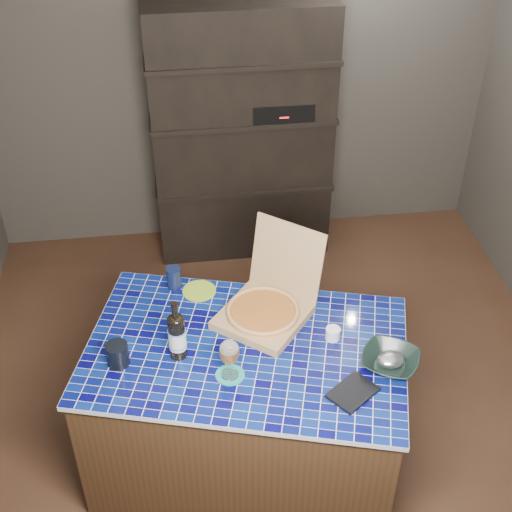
{
  "coord_description": "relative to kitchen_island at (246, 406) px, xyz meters",
  "views": [
    {
      "loc": [
        -0.48,
        -2.78,
        3.14
      ],
      "look_at": [
        -0.11,
        0.0,
        1.02
      ],
      "focal_mm": 50.0,
      "sensor_mm": 36.0,
      "label": 1
    }
  ],
  "objects": [
    {
      "name": "room",
      "position": [
        0.21,
        0.42,
        0.84
      ],
      "size": [
        3.5,
        3.5,
        3.5
      ],
      "color": "#4E3221",
      "rests_on": "ground"
    },
    {
      "name": "shelving_unit",
      "position": [
        0.22,
        1.95,
        0.5
      ],
      "size": [
        1.2,
        0.41,
        1.8
      ],
      "color": "black",
      "rests_on": "floor"
    },
    {
      "name": "kitchen_island",
      "position": [
        0.0,
        0.0,
        0.0
      ],
      "size": [
        1.68,
        1.31,
        0.81
      ],
      "rotation": [
        0.0,
        0.0,
        -0.28
      ],
      "color": "#3E2A18",
      "rests_on": "floor"
    },
    {
      "name": "pizza_box",
      "position": [
        0.12,
        0.2,
        0.46
      ],
      "size": [
        0.59,
        0.6,
        0.41
      ],
      "rotation": [
        0.0,
        0.0,
        -0.68
      ],
      "color": "tan",
      "rests_on": "kitchen_island"
    },
    {
      "name": "mead_bottle",
      "position": [
        -0.31,
        -0.0,
        0.53
      ],
      "size": [
        0.08,
        0.08,
        0.31
      ],
      "color": "black",
      "rests_on": "kitchen_island"
    },
    {
      "name": "teal_trivet",
      "position": [
        -0.09,
        -0.16,
        0.41
      ],
      "size": [
        0.13,
        0.13,
        0.01
      ],
      "primitive_type": "cylinder",
      "color": "teal",
      "rests_on": "kitchen_island"
    },
    {
      "name": "wine_glass",
      "position": [
        -0.09,
        -0.16,
        0.55
      ],
      "size": [
        0.09,
        0.09,
        0.2
      ],
      "color": "white",
      "rests_on": "teal_trivet"
    },
    {
      "name": "tumbler",
      "position": [
        -0.58,
        -0.02,
        0.46
      ],
      "size": [
        0.1,
        0.1,
        0.11
      ],
      "primitive_type": "cylinder",
      "color": "black",
      "rests_on": "kitchen_island"
    },
    {
      "name": "dvd_case",
      "position": [
        0.42,
        -0.34,
        0.41
      ],
      "size": [
        0.25,
        0.24,
        0.02
      ],
      "primitive_type": "cube",
      "rotation": [
        0.0,
        0.0,
        -0.93
      ],
      "color": "black",
      "rests_on": "kitchen_island"
    },
    {
      "name": "bowl",
      "position": [
        0.63,
        -0.2,
        0.44
      ],
      "size": [
        0.35,
        0.35,
        0.06
      ],
      "primitive_type": "imported",
      "rotation": [
        0.0,
        0.0,
        -0.55
      ],
      "color": "black",
      "rests_on": "kitchen_island"
    },
    {
      "name": "foil_contents",
      "position": [
        0.63,
        -0.2,
        0.44
      ],
      "size": [
        0.13,
        0.11,
        0.06
      ],
      "primitive_type": "ellipsoid",
      "color": "silver",
      "rests_on": "bowl"
    },
    {
      "name": "white_jar",
      "position": [
        0.41,
        0.01,
        0.43
      ],
      "size": [
        0.07,
        0.07,
        0.06
      ],
      "primitive_type": "cylinder",
      "color": "white",
      "rests_on": "kitchen_island"
    },
    {
      "name": "navy_cup",
      "position": [
        -0.31,
        0.49,
        0.46
      ],
      "size": [
        0.07,
        0.07,
        0.12
      ],
      "primitive_type": "cylinder",
      "color": "black",
      "rests_on": "kitchen_island"
    },
    {
      "name": "green_trivet",
      "position": [
        -0.19,
        0.44,
        0.41
      ],
      "size": [
        0.17,
        0.17,
        0.01
      ],
      "primitive_type": "cylinder",
      "color": "#91B226",
      "rests_on": "kitchen_island"
    }
  ]
}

